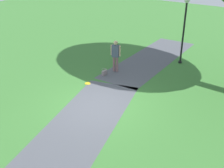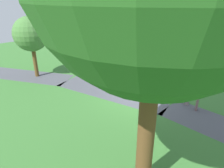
# 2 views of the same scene
# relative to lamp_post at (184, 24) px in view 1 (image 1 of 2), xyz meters

# --- Properties ---
(ground_plane) EXTENTS (48.00, 48.00, 0.00)m
(ground_plane) POSITION_rel_lamp_post_xyz_m (6.33, -0.92, -2.20)
(ground_plane) COLOR #397231
(footpath_segment_near) EXTENTS (8.04, 2.55, 0.01)m
(footpath_segment_near) POSITION_rel_lamp_post_xyz_m (0.33, -1.63, -2.19)
(footpath_segment_near) COLOR #4C4F56
(footpath_segment_near) RESTS_ON ground
(footpath_segment_mid) EXTENTS (8.35, 4.34, 0.01)m
(footpath_segment_mid) POSITION_rel_lamp_post_xyz_m (8.20, -0.54, -2.19)
(footpath_segment_mid) COLOR #4C4F56
(footpath_segment_mid) RESTS_ON ground
(lamp_post) EXTENTS (0.28, 0.28, 3.56)m
(lamp_post) POSITION_rel_lamp_post_xyz_m (0.00, 0.00, 0.00)
(lamp_post) COLOR black
(lamp_post) RESTS_ON ground
(woman_with_handbag) EXTENTS (0.33, 0.50, 1.66)m
(woman_with_handbag) POSITION_rel_lamp_post_xyz_m (3.01, -2.35, -1.24)
(woman_with_handbag) COLOR #7B595C
(woman_with_handbag) RESTS_ON ground
(handbag_on_grass) EXTENTS (0.32, 0.28, 0.31)m
(handbag_on_grass) POSITION_rel_lamp_post_xyz_m (3.73, -2.54, -2.06)
(handbag_on_grass) COLOR gray
(handbag_on_grass) RESTS_ON ground
(frisbee_on_grass) EXTENTS (0.27, 0.27, 0.02)m
(frisbee_on_grass) POSITION_rel_lamp_post_xyz_m (5.00, -2.62, -2.19)
(frisbee_on_grass) COLOR gold
(frisbee_on_grass) RESTS_ON ground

